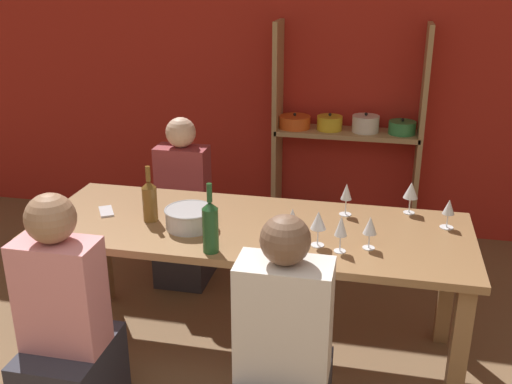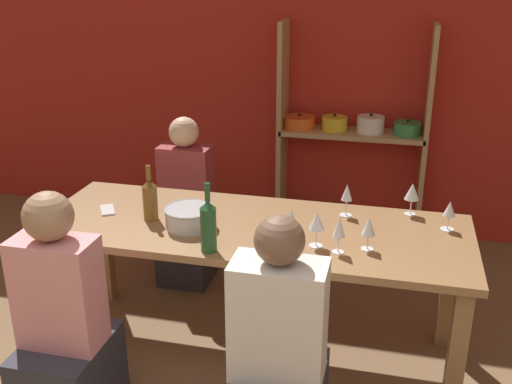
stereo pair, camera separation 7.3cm
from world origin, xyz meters
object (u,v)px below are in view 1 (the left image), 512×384
(wine_glass_empty_b, at_px, (346,193))
(wine_bottle_green, at_px, (150,200))
(dining_table, at_px, (252,242))
(wine_glass_red_c, at_px, (449,208))
(wine_glass_red_d, at_px, (341,227))
(wine_bottle_dark, at_px, (210,226))
(person_far_a, at_px, (185,221))
(shelf_unit, at_px, (344,165))
(wine_glass_white_a, at_px, (370,226))
(person_near_b, at_px, (68,347))
(wine_glass_empty_a, at_px, (292,218))
(wine_glass_red_b, at_px, (318,221))
(mixing_bowl, at_px, (190,217))
(wine_glass_red_a, at_px, (411,191))
(cell_phone, at_px, (106,211))
(person_near_a, at_px, (283,379))

(wine_glass_empty_b, bearing_deg, wine_bottle_green, -163.48)
(dining_table, bearing_deg, wine_glass_red_c, 10.66)
(wine_glass_red_d, bearing_deg, wine_bottle_dark, -167.74)
(dining_table, relative_size, wine_glass_red_c, 14.51)
(wine_glass_empty_b, bearing_deg, person_far_a, 155.92)
(shelf_unit, distance_m, wine_glass_white_a, 1.85)
(wine_glass_red_c, height_order, person_near_b, person_near_b)
(wine_glass_white_a, height_order, wine_glass_red_d, wine_glass_red_d)
(wine_glass_white_a, xyz_separation_m, wine_glass_red_c, (0.39, 0.33, -0.01))
(shelf_unit, distance_m, person_near_b, 2.64)
(wine_bottle_green, xyz_separation_m, wine_glass_white_a, (1.15, -0.09, -0.00))
(wine_glass_empty_a, distance_m, wine_glass_red_c, 0.82)
(wine_bottle_dark, bearing_deg, person_far_a, 115.37)
(wine_glass_red_b, bearing_deg, wine_glass_red_c, 29.12)
(mixing_bowl, xyz_separation_m, wine_glass_red_b, (0.67, -0.07, 0.07))
(wine_glass_empty_b, bearing_deg, wine_glass_red_a, 16.19)
(wine_glass_empty_b, bearing_deg, cell_phone, -169.18)
(wine_glass_empty_a, distance_m, wine_glass_red_d, 0.26)
(wine_glass_red_b, height_order, person_far_a, person_far_a)
(wine_glass_empty_b, relative_size, wine_glass_red_d, 0.98)
(dining_table, bearing_deg, wine_bottle_green, -174.64)
(dining_table, distance_m, person_far_a, 1.01)
(wine_glass_empty_a, relative_size, person_near_a, 0.14)
(wine_glass_empty_a, bearing_deg, mixing_bowl, 177.09)
(wine_glass_empty_b, bearing_deg, dining_table, -152.00)
(wine_glass_red_b, height_order, person_near_a, person_near_a)
(wine_bottle_dark, height_order, person_far_a, person_far_a)
(wine_glass_red_b, bearing_deg, wine_glass_white_a, 5.10)
(dining_table, bearing_deg, wine_glass_white_a, -13.16)
(wine_glass_empty_a, relative_size, person_far_a, 0.14)
(wine_glass_red_d, distance_m, cell_phone, 1.32)
(wine_glass_red_a, height_order, wine_glass_red_c, wine_glass_red_a)
(cell_phone, bearing_deg, wine_glass_empty_a, -6.53)
(mixing_bowl, relative_size, wine_bottle_green, 0.86)
(wine_glass_red_a, bearing_deg, wine_glass_white_a, -112.13)
(wine_glass_white_a, relative_size, person_far_a, 0.14)
(wine_bottle_dark, bearing_deg, wine_bottle_green, 145.54)
(wine_glass_red_a, xyz_separation_m, wine_glass_red_b, (-0.44, -0.51, -0.00))
(wine_bottle_dark, relative_size, wine_glass_white_a, 2.09)
(wine_bottle_green, relative_size, person_near_b, 0.26)
(dining_table, relative_size, wine_glass_red_a, 12.56)
(wine_glass_empty_a, height_order, wine_glass_white_a, same)
(dining_table, distance_m, cell_phone, 0.83)
(mixing_bowl, distance_m, wine_glass_red_b, 0.68)
(wine_bottle_dark, relative_size, wine_glass_red_a, 1.91)
(wine_glass_empty_b, distance_m, person_near_b, 1.60)
(wine_bottle_green, height_order, person_near_a, person_near_a)
(wine_bottle_dark, xyz_separation_m, wine_glass_white_a, (0.73, 0.20, -0.02))
(wine_glass_empty_b, distance_m, cell_phone, 1.32)
(wine_glass_red_c, bearing_deg, wine_glass_empty_b, 173.40)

